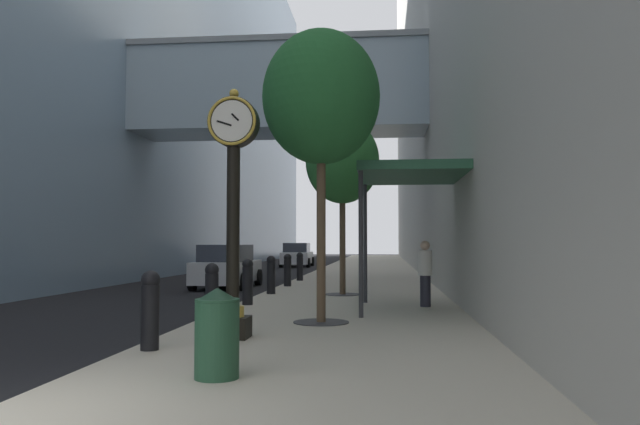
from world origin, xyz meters
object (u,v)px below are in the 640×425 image
bollard_sixth (300,266)px  street_tree_mid_near (342,162)px  car_silver_mid (227,267)px  bollard_fifth (288,269)px  bollard_second (212,291)px  car_white_near (297,255)px  street_tree_near (321,98)px  pedestrian_walking (425,272)px  bollard_nearest (150,308)px  bollard_fourth (271,274)px  street_clock (233,200)px  bollard_third (248,280)px  trash_bin (217,332)px

bollard_sixth → street_tree_mid_near: size_ratio=0.22×
car_silver_mid → bollard_fifth: bearing=-18.1°
bollard_second → street_tree_mid_near: street_tree_mid_near is taller
car_white_near → street_tree_near: bearing=-81.1°
pedestrian_walking → car_silver_mid: (-6.88, 7.33, -0.20)m
bollard_second → pedestrian_walking: (4.45, 3.29, 0.24)m
car_silver_mid → bollard_second: bearing=-77.1°
bollard_nearest → pedestrian_walking: size_ratio=0.72×
bollard_nearest → car_silver_mid: bearing=99.9°
bollard_fourth → street_tree_mid_near: 4.06m
pedestrian_walking → car_silver_mid: bearing=133.2°
street_tree_near → bollard_sixth: bearing=99.5°
bollard_fifth → street_tree_mid_near: bearing=-56.6°
bollard_sixth → car_white_near: (-2.60, 17.69, 0.05)m
street_tree_near → bollard_fifth: bearing=102.7°
street_clock → bollard_third: street_clock is taller
street_tree_mid_near → trash_bin: street_tree_mid_near is taller
bollard_nearest → trash_bin: size_ratio=1.11×
bollard_nearest → bollard_sixth: bearing=90.0°
bollard_nearest → pedestrian_walking: pedestrian_walking is taller
bollard_nearest → pedestrian_walking: (4.45, 6.57, 0.24)m
street_clock → bollard_second: (-0.93, 2.05, -1.67)m
bollard_second → street_tree_mid_near: size_ratio=0.22×
bollard_fourth → trash_bin: bearing=-82.7°
bollard_nearest → car_silver_mid: size_ratio=0.28×
bollard_fourth → bollard_fifth: 3.28m
bollard_fourth → car_silver_mid: size_ratio=0.28×
street_clock → bollard_fourth: size_ratio=3.57×
bollard_third → car_white_near: size_ratio=0.26×
bollard_fourth → trash_bin: 11.65m
bollard_fifth → car_silver_mid: bearing=161.9°
bollard_third → car_white_near: bearing=95.4°
street_tree_near → street_tree_mid_near: bearing=90.0°
bollard_second → bollard_third: 3.28m
bollard_fifth → bollard_third: bearing=-90.0°
street_tree_near → bollard_fourth: bearing=108.6°
trash_bin → car_silver_mid: (-3.92, 15.62, 0.11)m
bollard_second → bollard_third: size_ratio=1.00×
bollard_second → bollard_nearest: bearing=-90.0°
bollard_second → street_tree_near: bearing=0.7°
bollard_sixth → street_clock: bearing=-86.5°
street_clock → car_silver_mid: size_ratio=0.98×
bollard_nearest → bollard_third: bearing=90.0°
bollard_fifth → car_silver_mid: size_ratio=0.28×
bollard_fourth → bollard_sixth: bearing=90.0°
street_clock → bollard_second: bearing=114.5°
trash_bin → car_white_near: car_white_near is taller
bollard_fifth → bollard_nearest: bearing=-90.0°
bollard_third → bollard_sixth: 9.83m
trash_bin → car_white_near: 36.03m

